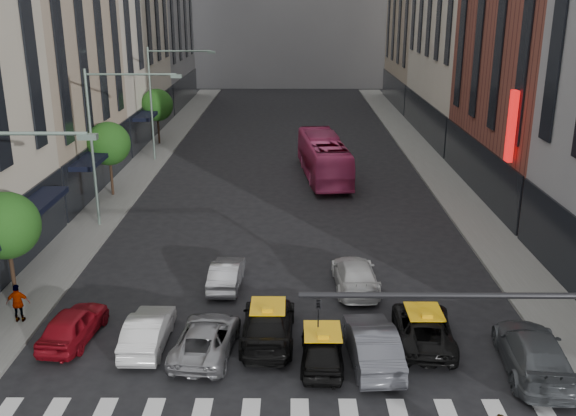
{
  "coord_description": "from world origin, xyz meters",
  "views": [
    {
      "loc": [
        0.32,
        -15.48,
        12.85
      ],
      "look_at": [
        0.16,
        11.41,
        4.0
      ],
      "focal_mm": 40.0,
      "sensor_mm": 36.0,
      "label": 1
    }
  ],
  "objects_px": {
    "taxi_left": "(268,323)",
    "pedestrian_far": "(18,303)",
    "taxi_center": "(322,348)",
    "bus": "(324,157)",
    "streetlamp_mid": "(107,128)",
    "streetlamp_far": "(162,89)",
    "car_red": "(73,325)",
    "car_white_front": "(148,330)"
  },
  "relations": [
    {
      "from": "taxi_left",
      "to": "pedestrian_far",
      "type": "distance_m",
      "value": 10.33
    },
    {
      "from": "taxi_center",
      "to": "bus",
      "type": "distance_m",
      "value": 25.73
    },
    {
      "from": "streetlamp_mid",
      "to": "taxi_center",
      "type": "bearing_deg",
      "value": -52.2
    },
    {
      "from": "streetlamp_mid",
      "to": "streetlamp_far",
      "type": "relative_size",
      "value": 1.0
    },
    {
      "from": "streetlamp_far",
      "to": "car_red",
      "type": "relative_size",
      "value": 2.25
    },
    {
      "from": "streetlamp_far",
      "to": "taxi_left",
      "type": "height_order",
      "value": "streetlamp_far"
    },
    {
      "from": "pedestrian_far",
      "to": "streetlamp_mid",
      "type": "bearing_deg",
      "value": -98.12
    },
    {
      "from": "pedestrian_far",
      "to": "taxi_center",
      "type": "bearing_deg",
      "value": 162.39
    },
    {
      "from": "taxi_center",
      "to": "bus",
      "type": "xyz_separation_m",
      "value": [
        1.23,
        25.68,
        0.9
      ]
    },
    {
      "from": "pedestrian_far",
      "to": "bus",
      "type": "bearing_deg",
      "value": -124.98
    },
    {
      "from": "streetlamp_mid",
      "to": "taxi_center",
      "type": "relative_size",
      "value": 2.33
    },
    {
      "from": "car_red",
      "to": "pedestrian_far",
      "type": "distance_m",
      "value": 2.93
    },
    {
      "from": "car_red",
      "to": "taxi_center",
      "type": "xyz_separation_m",
      "value": [
        9.67,
        -1.67,
        -0.02
      ]
    },
    {
      "from": "car_white_front",
      "to": "taxi_center",
      "type": "distance_m",
      "value": 6.77
    },
    {
      "from": "car_red",
      "to": "car_white_front",
      "type": "bearing_deg",
      "value": 178.29
    },
    {
      "from": "taxi_center",
      "to": "bus",
      "type": "relative_size",
      "value": 0.34
    },
    {
      "from": "taxi_left",
      "to": "bus",
      "type": "xyz_separation_m",
      "value": [
        3.27,
        23.95,
        0.84
      ]
    },
    {
      "from": "taxi_center",
      "to": "pedestrian_far",
      "type": "xyz_separation_m",
      "value": [
        -12.31,
        2.93,
        0.31
      ]
    },
    {
      "from": "bus",
      "to": "car_white_front",
      "type": "bearing_deg",
      "value": 66.47
    },
    {
      "from": "taxi_left",
      "to": "pedestrian_far",
      "type": "relative_size",
      "value": 3.05
    },
    {
      "from": "car_red",
      "to": "bus",
      "type": "xyz_separation_m",
      "value": [
        10.9,
        24.01,
        0.88
      ]
    },
    {
      "from": "car_white_front",
      "to": "taxi_left",
      "type": "relative_size",
      "value": 0.82
    },
    {
      "from": "car_red",
      "to": "taxi_center",
      "type": "bearing_deg",
      "value": 176.64
    },
    {
      "from": "streetlamp_far",
      "to": "taxi_center",
      "type": "relative_size",
      "value": 2.33
    },
    {
      "from": "streetlamp_mid",
      "to": "pedestrian_far",
      "type": "height_order",
      "value": "streetlamp_mid"
    },
    {
      "from": "taxi_left",
      "to": "taxi_center",
      "type": "distance_m",
      "value": 2.68
    },
    {
      "from": "taxi_center",
      "to": "bus",
      "type": "height_order",
      "value": "bus"
    },
    {
      "from": "streetlamp_far",
      "to": "pedestrian_far",
      "type": "relative_size",
      "value": 5.49
    },
    {
      "from": "taxi_left",
      "to": "pedestrian_far",
      "type": "xyz_separation_m",
      "value": [
        -10.26,
        1.19,
        0.24
      ]
    },
    {
      "from": "car_white_front",
      "to": "taxi_center",
      "type": "bearing_deg",
      "value": 170.19
    },
    {
      "from": "streetlamp_far",
      "to": "car_red",
      "type": "xyz_separation_m",
      "value": [
        1.82,
        -29.15,
        -5.22
      ]
    },
    {
      "from": "streetlamp_far",
      "to": "car_white_front",
      "type": "xyz_separation_m",
      "value": [
        4.84,
        -29.58,
        -5.23
      ]
    },
    {
      "from": "streetlamp_mid",
      "to": "car_red",
      "type": "bearing_deg",
      "value": -82.11
    },
    {
      "from": "bus",
      "to": "pedestrian_far",
      "type": "distance_m",
      "value": 26.48
    },
    {
      "from": "pedestrian_far",
      "to": "taxi_left",
      "type": "bearing_deg",
      "value": 169.13
    },
    {
      "from": "streetlamp_mid",
      "to": "bus",
      "type": "bearing_deg",
      "value": 40.48
    },
    {
      "from": "car_white_front",
      "to": "car_red",
      "type": "bearing_deg",
      "value": -7.41
    },
    {
      "from": "streetlamp_mid",
      "to": "car_white_front",
      "type": "bearing_deg",
      "value": -70.37
    },
    {
      "from": "streetlamp_mid",
      "to": "taxi_left",
      "type": "height_order",
      "value": "streetlamp_mid"
    },
    {
      "from": "taxi_center",
      "to": "streetlamp_mid",
      "type": "bearing_deg",
      "value": -49.82
    },
    {
      "from": "streetlamp_mid",
      "to": "car_white_front",
      "type": "height_order",
      "value": "streetlamp_mid"
    },
    {
      "from": "streetlamp_mid",
      "to": "car_red",
      "type": "height_order",
      "value": "streetlamp_mid"
    }
  ]
}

